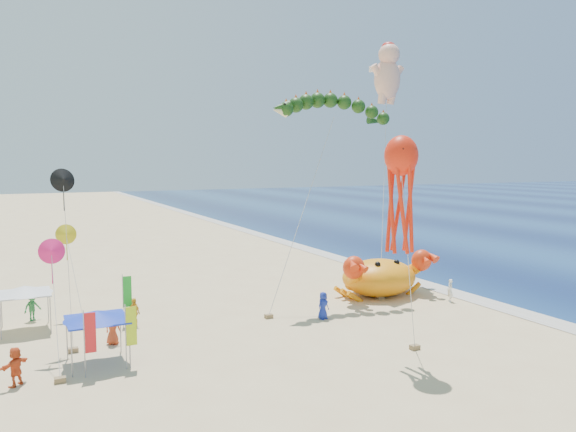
% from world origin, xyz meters
% --- Properties ---
extents(ground, '(320.00, 320.00, 0.00)m').
position_xyz_m(ground, '(0.00, 0.00, 0.00)').
color(ground, '#D1B784').
rests_on(ground, ground).
extents(foam_strip, '(320.00, 320.00, 0.00)m').
position_xyz_m(foam_strip, '(12.00, 0.00, 0.01)').
color(foam_strip, silver).
rests_on(foam_strip, ground).
extents(crab_inflatable, '(7.79, 4.93, 3.41)m').
position_xyz_m(crab_inflatable, '(6.39, 3.56, 1.50)').
color(crab_inflatable, orange).
rests_on(crab_inflatable, ground).
extents(dragon_kite, '(11.26, 4.20, 14.61)m').
position_xyz_m(dragon_kite, '(2.83, 4.70, 13.55)').
color(dragon_kite, '#15360E').
rests_on(dragon_kite, ground).
extents(cherub_kite, '(6.97, 8.39, 20.15)m').
position_xyz_m(cherub_kite, '(11.39, 9.92, 17.67)').
color(cherub_kite, '#FBB399').
rests_on(cherub_kite, ground).
extents(octopus_kite, '(2.69, 1.57, 11.31)m').
position_xyz_m(octopus_kite, '(-0.50, -7.75, 8.83)').
color(octopus_kite, red).
rests_on(octopus_kite, ground).
extents(canopy_blue, '(3.17, 3.17, 2.71)m').
position_xyz_m(canopy_blue, '(-14.43, -1.93, 2.44)').
color(canopy_blue, gray).
rests_on(canopy_blue, ground).
extents(canopy_white, '(3.12, 3.12, 2.71)m').
position_xyz_m(canopy_white, '(-17.54, 5.67, 2.44)').
color(canopy_white, gray).
rests_on(canopy_white, ground).
extents(feather_flags, '(8.54, 7.74, 3.20)m').
position_xyz_m(feather_flags, '(-14.98, -0.50, 2.01)').
color(feather_flags, gray).
rests_on(feather_flags, ground).
extents(beachgoers, '(30.46, 12.35, 1.84)m').
position_xyz_m(beachgoers, '(-13.02, 1.55, 0.88)').
color(beachgoers, '#257137').
rests_on(beachgoers, ground).
extents(small_kites, '(6.25, 11.19, 9.69)m').
position_xyz_m(small_kites, '(-16.56, 3.40, 6.21)').
color(small_kites, '#CC447F').
rests_on(small_kites, ground).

